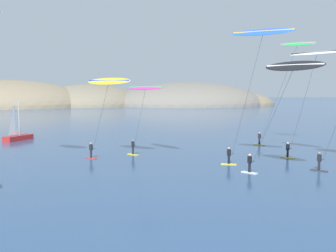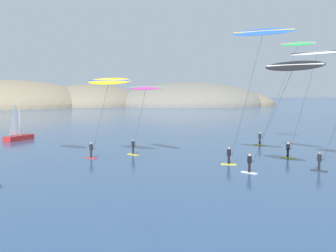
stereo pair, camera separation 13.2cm
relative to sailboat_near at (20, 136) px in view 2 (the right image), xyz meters
name	(u,v)px [view 2 (the right image)]	position (x,y,z in m)	size (l,w,h in m)	color
headland_island	(118,106)	(20.64, 116.42, -0.64)	(148.01, 59.40, 21.39)	#84755B
sailboat_near	(20,136)	(0.00, 0.00, 0.00)	(4.05, 5.50, 5.70)	#B22323
kitesurfer_black	(290,74)	(25.89, -31.21, 7.88)	(4.93, 6.57, 9.67)	silver
kitesurfer_yellow	(107,87)	(11.83, -19.33, 6.86)	(4.96, 4.59, 8.55)	red
kitesurfer_blue	(260,42)	(25.57, -25.74, 11.01)	(5.93, 4.87, 12.96)	yellow
kitesurfer_green	(294,55)	(34.67, -14.06, 10.81)	(5.98, 5.96, 13.16)	yellow
kitesurfer_magenta	(145,93)	(15.77, -18.25, 6.28)	(3.98, 5.99, 7.74)	yellow
kitesurfer_white	(315,61)	(32.03, -23.94, 9.46)	(4.01, 6.70, 11.14)	yellow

